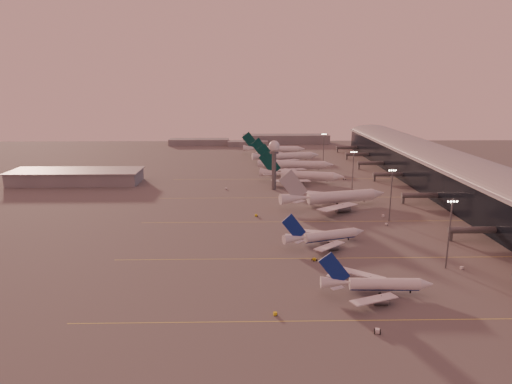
{
  "coord_description": "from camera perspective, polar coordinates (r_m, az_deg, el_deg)",
  "views": [
    {
      "loc": [
        -11.43,
        -146.9,
        63.57
      ],
      "look_at": [
        -6.67,
        76.07,
        9.19
      ],
      "focal_mm": 32.0,
      "sensor_mm": 36.0,
      "label": 1
    }
  ],
  "objects": [
    {
      "name": "greentail_a",
      "position": [
        294.19,
        5.72,
        1.86
      ],
      "size": [
        54.18,
        43.22,
        20.05
      ],
      "color": "silver",
      "rests_on": "ground"
    },
    {
      "name": "greentail_d",
      "position": [
        406.36,
        2.28,
        5.2
      ],
      "size": [
        55.76,
        45.02,
        20.25
      ],
      "color": "silver",
      "rests_on": "ground"
    },
    {
      "name": "gsv_truck_d",
      "position": [
        275.54,
        -3.78,
        0.56
      ],
      "size": [
        2.54,
        5.32,
        2.06
      ],
      "color": "silver",
      "rests_on": "ground"
    },
    {
      "name": "gsv_truck_c",
      "position": [
        219.9,
        0.13,
        -2.78
      ],
      "size": [
        6.1,
        3.22,
        2.34
      ],
      "color": "yellow",
      "rests_on": "ground"
    },
    {
      "name": "mast_d",
      "position": [
        355.47,
        8.45,
        5.5
      ],
      "size": [
        3.6,
        0.56,
        25.0
      ],
      "color": "#585A5F",
      "rests_on": "ground"
    },
    {
      "name": "greentail_c",
      "position": [
        367.56,
        3.8,
        4.29
      ],
      "size": [
        56.07,
        44.82,
        20.63
      ],
      "color": "silver",
      "rests_on": "ground"
    },
    {
      "name": "gsv_catering_a",
      "position": [
        175.15,
        24.41,
        -8.2
      ],
      "size": [
        5.08,
        3.62,
        3.82
      ],
      "color": "silver",
      "rests_on": "ground"
    },
    {
      "name": "narrowbody_near",
      "position": [
        146.64,
        14.82,
        -11.28
      ],
      "size": [
        35.15,
        28.04,
        13.73
      ],
      "color": "silver",
      "rests_on": "ground"
    },
    {
      "name": "mast_b",
      "position": [
        218.31,
        16.53,
        -0.07
      ],
      "size": [
        3.6,
        0.56,
        25.0
      ],
      "color": "#585A5F",
      "rests_on": "ground"
    },
    {
      "name": "mast_c",
      "position": [
        268.81,
        12.02,
        2.72
      ],
      "size": [
        3.6,
        0.56,
        25.0
      ],
      "color": "#585A5F",
      "rests_on": "ground"
    },
    {
      "name": "greentail_b",
      "position": [
        331.01,
        4.98,
        3.21
      ],
      "size": [
        55.68,
        44.87,
        20.21
      ],
      "color": "silver",
      "rests_on": "ground"
    },
    {
      "name": "ground",
      "position": [
        160.48,
        3.0,
        -9.65
      ],
      "size": [
        700.0,
        700.0,
        0.0
      ],
      "primitive_type": "plane",
      "color": "#514E4E",
      "rests_on": "ground"
    },
    {
      "name": "taxiway_markings",
      "position": [
        216.63,
        9.88,
        -3.57
      ],
      "size": [
        180.0,
        185.25,
        0.02
      ],
      "color": "#ECE353",
      "rests_on": "ground"
    },
    {
      "name": "gsv_tug_hangar",
      "position": [
        307.32,
        11.0,
        1.61
      ],
      "size": [
        3.9,
        2.85,
        1.0
      ],
      "color": "silver",
      "rests_on": "ground"
    },
    {
      "name": "mast_a",
      "position": [
        169.95,
        23.03,
        -4.48
      ],
      "size": [
        3.6,
        0.56,
        25.0
      ],
      "color": "#585A5F",
      "rests_on": "ground"
    },
    {
      "name": "gsv_tug_near",
      "position": [
        127.38,
        14.93,
        -16.45
      ],
      "size": [
        3.18,
        4.27,
        1.09
      ],
      "color": "silver",
      "rests_on": "ground"
    },
    {
      "name": "gsv_tug_mid",
      "position": [
        168.74,
        7.3,
        -8.37
      ],
      "size": [
        3.33,
        3.9,
        0.96
      ],
      "color": "yellow",
      "rests_on": "ground"
    },
    {
      "name": "gsv_truck_b",
      "position": [
        214.8,
        16.09,
        -3.77
      ],
      "size": [
        5.56,
        3.74,
        2.11
      ],
      "color": "silver",
      "rests_on": "ground"
    },
    {
      "name": "gsv_truck_a",
      "position": [
        131.38,
        2.59,
        -14.75
      ],
      "size": [
        5.16,
        2.84,
        1.97
      ],
      "color": "yellow",
      "rests_on": "ground"
    },
    {
      "name": "hangar",
      "position": [
        312.43,
        -21.54,
        1.8
      ],
      "size": [
        82.0,
        27.0,
        8.5
      ],
      "color": "slate",
      "rests_on": "ground"
    },
    {
      "name": "distant_horizon",
      "position": [
        476.01,
        0.48,
        6.5
      ],
      "size": [
        165.0,
        37.5,
        9.0
      ],
      "color": "slate",
      "rests_on": "ground"
    },
    {
      "name": "gsv_catering_b",
      "position": [
        227.23,
        15.67,
        -2.49
      ],
      "size": [
        5.39,
        2.64,
        4.39
      ],
      "color": "silver",
      "rests_on": "ground"
    },
    {
      "name": "narrowbody_mid",
      "position": [
        184.73,
        8.59,
        -5.63
      ],
      "size": [
        35.38,
        27.76,
        14.33
      ],
      "color": "silver",
      "rests_on": "ground"
    },
    {
      "name": "radar_tower",
      "position": [
        270.79,
        2.28,
        4.64
      ],
      "size": [
        6.4,
        6.4,
        31.1
      ],
      "color": "#585A5F",
      "rests_on": "ground"
    },
    {
      "name": "widebody_white",
      "position": [
        240.36,
        9.73,
        -0.94
      ],
      "size": [
        58.35,
        46.18,
        20.94
      ],
      "color": "silver",
      "rests_on": "ground"
    },
    {
      "name": "terminal",
      "position": [
        288.26,
        23.27,
        1.97
      ],
      "size": [
        57.0,
        362.0,
        23.04
      ],
      "color": "black",
      "rests_on": "ground"
    }
  ]
}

